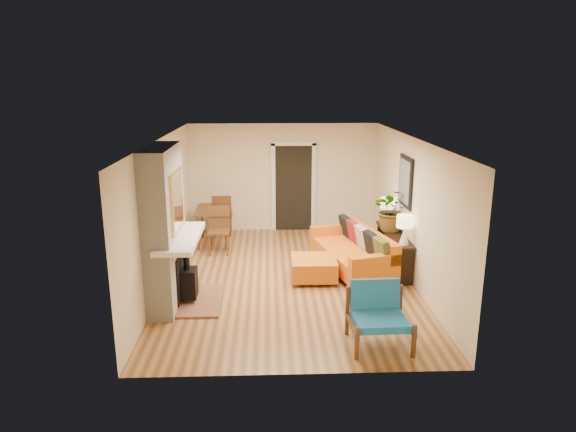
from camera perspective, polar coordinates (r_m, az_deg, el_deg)
name	(u,v)px	position (r m, az deg, el deg)	size (l,w,h in m)	color
room_shell	(310,185)	(11.89, 2.46, 3.47)	(6.50, 6.50, 6.50)	#BD7C48
fireplace	(167,231)	(8.48, -13.33, -1.63)	(1.09, 1.68, 2.60)	white
sofa	(355,251)	(10.07, 7.50, -3.84)	(1.47, 2.37, 0.87)	silver
ottoman	(314,267)	(9.53, 2.87, -5.72)	(0.83, 0.83, 0.42)	silver
blue_chair	(378,311)	(7.40, 9.94, -10.36)	(0.85, 0.83, 0.86)	brown
dining_table	(217,216)	(11.58, -7.91, 0.04)	(0.79, 1.85, 0.99)	brown
console_table	(394,241)	(10.17, 11.70, -2.68)	(0.34, 1.85, 0.72)	black
lamp_near	(405,226)	(9.39, 12.84, -1.12)	(0.30, 0.30, 0.54)	white
lamp_far	(387,208)	(10.68, 10.98, 0.91)	(0.30, 0.30, 0.54)	white
houseplant	(393,209)	(10.19, 11.56, 0.73)	(0.77, 0.67, 0.85)	#1E5919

